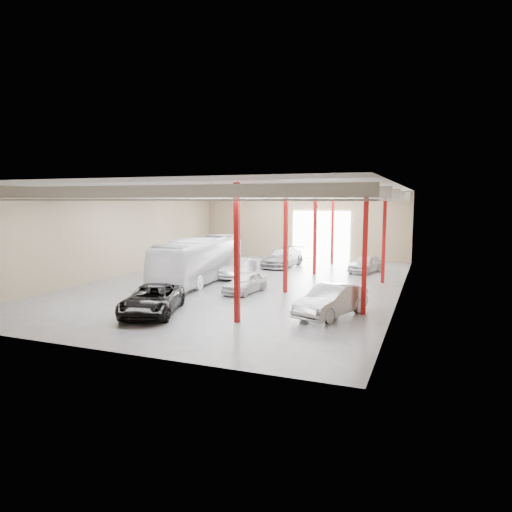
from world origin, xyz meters
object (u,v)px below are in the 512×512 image
Objects in this scene: car_row_a at (245,282)px; car_row_c at (283,257)px; car_right_near at (331,301)px; coach_bus at (200,260)px; black_sedan at (152,300)px; car_row_b at (238,268)px; car_right_far at (365,264)px.

car_row_c reaches higher than car_row_a.
car_row_c is 18.15m from car_right_near.
car_right_near reaches higher than car_row_a.
car_right_near is (11.45, -6.66, -0.84)m from coach_bus.
black_sedan is 1.24× the size of car_row_b.
car_row_c is (3.45, 9.64, -0.81)m from coach_bus.
car_row_a is 0.95× the size of car_right_far.
car_right_near reaches higher than black_sedan.
car_right_far is at bearing 34.16° from car_row_b.
car_row_b is at bearing 72.87° from black_sedan.
car_row_c is 7.65m from car_right_far.
black_sedan reaches higher than car_row_a.
black_sedan is 0.96× the size of car_row_c.
coach_bus is 2.77× the size of car_right_far.
coach_bus reaches higher than black_sedan.
black_sedan is (2.34, -9.81, -0.88)m from coach_bus.
car_row_c is (-1.39, 12.30, 0.17)m from car_row_a.
car_right_far is at bearing 33.86° from coach_bus.
coach_bus reaches higher than car_right_far.
car_row_c reaches higher than car_right_near.
coach_bus is at bearing -125.79° from car_right_far.
black_sedan is 12.35m from car_row_b.
car_row_b is 0.92× the size of car_right_near.
black_sedan is 9.63m from car_right_near.
car_right_near is (9.10, 3.15, 0.04)m from black_sedan.
car_right_far is at bearing 0.44° from car_row_c.
car_row_b is 7.24m from car_row_c.
car_row_c is 1.18× the size of car_right_near.
car_right_near is at bearing -23.80° from car_row_a.
car_right_near is at bearing -73.65° from car_right_far.
coach_bus is 2.61× the size of car_row_b.
coach_bus is 13.27m from car_right_near.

